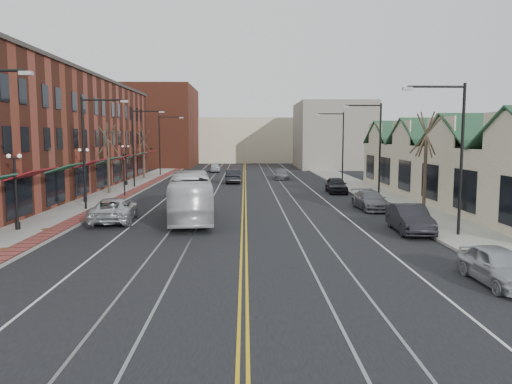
{
  "coord_description": "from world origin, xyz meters",
  "views": [
    {
      "loc": [
        0.06,
        -20.08,
        5.41
      ],
      "look_at": [
        0.73,
        10.18,
        2.0
      ],
      "focal_mm": 35.0,
      "sensor_mm": 36.0,
      "label": 1
    }
  ],
  "objects_px": {
    "parked_suv": "(114,210)",
    "parked_car_a": "(498,266)",
    "parked_car_b": "(410,219)",
    "parked_car_c": "(371,200)",
    "transit_bus": "(190,197)",
    "parked_car_d": "(336,185)"
  },
  "relations": [
    {
      "from": "transit_bus",
      "to": "parked_car_d",
      "type": "xyz_separation_m",
      "value": [
        12.25,
        14.93,
        -0.74
      ]
    },
    {
      "from": "parked_suv",
      "to": "parked_car_c",
      "type": "relative_size",
      "value": 1.17
    },
    {
      "from": "parked_suv",
      "to": "transit_bus",
      "type": "bearing_deg",
      "value": -176.31
    },
    {
      "from": "transit_bus",
      "to": "parked_car_a",
      "type": "height_order",
      "value": "transit_bus"
    },
    {
      "from": "parked_suv",
      "to": "parked_car_a",
      "type": "bearing_deg",
      "value": 135.29
    },
    {
      "from": "transit_bus",
      "to": "parked_suv",
      "type": "bearing_deg",
      "value": 4.13
    },
    {
      "from": "parked_car_c",
      "to": "parked_car_d",
      "type": "xyz_separation_m",
      "value": [
        -0.54,
        10.9,
        0.07
      ]
    },
    {
      "from": "parked_car_a",
      "to": "transit_bus",
      "type": "bearing_deg",
      "value": 130.15
    },
    {
      "from": "transit_bus",
      "to": "parked_suv",
      "type": "relative_size",
      "value": 1.94
    },
    {
      "from": "parked_car_b",
      "to": "parked_car_c",
      "type": "xyz_separation_m",
      "value": [
        0.0,
        8.77,
        -0.1
      ]
    },
    {
      "from": "transit_bus",
      "to": "parked_car_b",
      "type": "relative_size",
      "value": 2.26
    },
    {
      "from": "parked_suv",
      "to": "parked_car_b",
      "type": "height_order",
      "value": "parked_car_b"
    },
    {
      "from": "parked_car_b",
      "to": "parked_car_c",
      "type": "bearing_deg",
      "value": 92.78
    },
    {
      "from": "parked_suv",
      "to": "parked_car_d",
      "type": "relative_size",
      "value": 1.24
    },
    {
      "from": "parked_car_a",
      "to": "parked_car_c",
      "type": "distance_m",
      "value": 18.6
    },
    {
      "from": "transit_bus",
      "to": "parked_car_c",
      "type": "xyz_separation_m",
      "value": [
        12.78,
        4.03,
        -0.82
      ]
    },
    {
      "from": "transit_bus",
      "to": "parked_car_d",
      "type": "relative_size",
      "value": 2.41
    },
    {
      "from": "parked_car_d",
      "to": "parked_car_a",
      "type": "bearing_deg",
      "value": -86.41
    },
    {
      "from": "transit_bus",
      "to": "parked_suv",
      "type": "xyz_separation_m",
      "value": [
        -4.73,
        -0.86,
        -0.73
      ]
    },
    {
      "from": "parked_car_b",
      "to": "parked_car_c",
      "type": "distance_m",
      "value": 8.77
    },
    {
      "from": "transit_bus",
      "to": "parked_car_c",
      "type": "bearing_deg",
      "value": -168.72
    },
    {
      "from": "parked_suv",
      "to": "parked_car_c",
      "type": "xyz_separation_m",
      "value": [
        17.51,
        4.89,
        -0.08
      ]
    }
  ]
}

